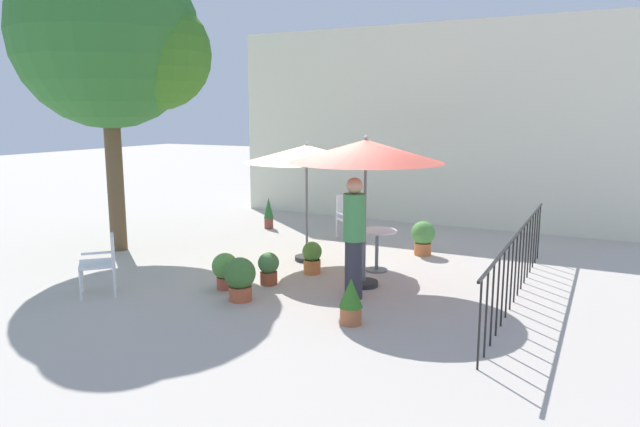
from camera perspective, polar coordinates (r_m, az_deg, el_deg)
ground_plane at (r=9.79m, az=0.80°, el=-5.88°), size 60.00×60.00×0.00m
villa_facade at (r=14.18m, az=10.03°, el=8.56°), size 9.70×0.30×4.72m
terrace_railing at (r=8.76m, az=19.01°, el=-3.77°), size 0.03×5.60×1.01m
shade_tree at (r=11.84m, az=-20.02°, el=16.28°), size 3.61×3.44×5.80m
patio_umbrella_0 at (r=10.28m, az=-1.35°, el=5.83°), size 2.24×2.24×2.16m
patio_umbrella_1 at (r=8.72m, az=4.54°, el=6.06°), size 2.37×2.37×2.33m
cafe_table_0 at (r=9.83m, az=5.65°, el=-2.90°), size 0.67×0.67×0.71m
patio_chair_0 at (r=9.12m, az=-20.68°, el=-4.32°), size 0.68×0.68×0.89m
patio_chair_1 at (r=12.33m, az=2.81°, el=-0.07°), size 0.65×0.65×0.92m
potted_plant_0 at (r=13.44m, az=-5.10°, el=0.10°), size 0.23×0.23×0.72m
potted_plant_1 at (r=8.39m, az=-7.92°, el=-6.25°), size 0.46×0.46×0.63m
potted_plant_2 at (r=8.96m, az=-9.36°, el=-5.45°), size 0.40×0.40×0.56m
potted_plant_3 at (r=11.08m, az=10.16°, el=-2.24°), size 0.45×0.45×0.65m
potted_plant_4 at (r=9.69m, az=-0.80°, el=-4.28°), size 0.34×0.33×0.54m
potted_plant_5 at (r=9.12m, az=-5.11°, el=-5.32°), size 0.33×0.33×0.51m
potted_plant_6 at (r=7.43m, az=3.07°, el=-8.57°), size 0.31×0.31×0.60m
standing_person at (r=8.27m, az=3.38°, el=-2.28°), size 0.44×0.44×1.77m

